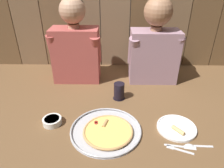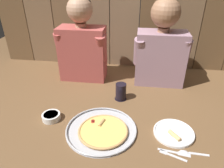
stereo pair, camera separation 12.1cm
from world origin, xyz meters
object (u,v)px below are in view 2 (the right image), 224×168
(dipping_bowl, at_px, (51,116))
(diner_right, at_px, (162,44))
(pizza_tray, at_px, (102,130))
(diner_left, at_px, (82,42))
(dinner_plate, at_px, (174,133))
(drinking_glass, at_px, (121,92))

(dipping_bowl, bearing_deg, diner_right, 40.36)
(pizza_tray, bearing_deg, diner_left, 112.24)
(dinner_plate, xyz_separation_m, drinking_glass, (-0.31, 0.30, 0.05))
(dipping_bowl, height_order, diner_right, diner_right)
(pizza_tray, xyz_separation_m, drinking_glass, (0.07, 0.33, 0.05))
(drinking_glass, distance_m, dipping_bowl, 0.47)
(diner_left, bearing_deg, dipping_bowl, -96.50)
(dipping_bowl, bearing_deg, pizza_tray, -11.45)
(drinking_glass, height_order, diner_left, diner_left)
(dipping_bowl, bearing_deg, drinking_glass, 35.04)
(diner_right, bearing_deg, dinner_plate, -84.88)
(pizza_tray, bearing_deg, diner_right, 61.42)
(pizza_tray, relative_size, diner_right, 0.62)
(dinner_plate, height_order, drinking_glass, drinking_glass)
(drinking_glass, height_order, dipping_bowl, drinking_glass)
(dinner_plate, relative_size, diner_left, 0.35)
(pizza_tray, relative_size, dipping_bowl, 3.65)
(pizza_tray, height_order, drinking_glass, drinking_glass)
(pizza_tray, relative_size, diner_left, 0.62)
(drinking_glass, xyz_separation_m, diner_right, (0.26, 0.28, 0.25))
(drinking_glass, height_order, diner_right, diner_right)
(drinking_glass, bearing_deg, diner_right, 46.87)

